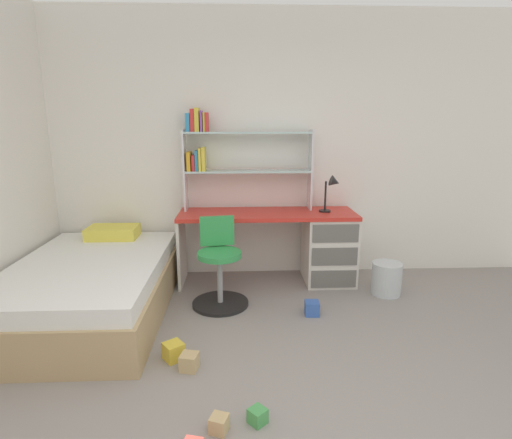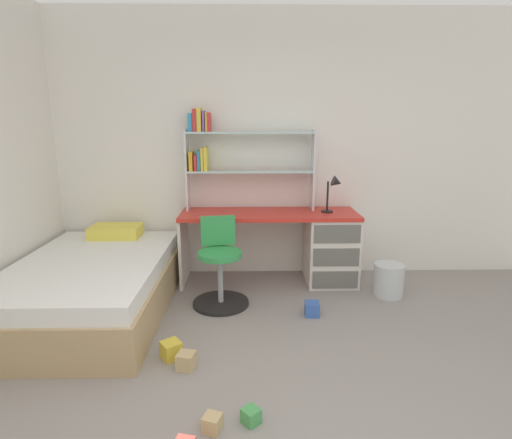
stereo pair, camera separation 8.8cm
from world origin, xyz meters
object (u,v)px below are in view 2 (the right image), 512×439
at_px(toy_block_natural_1, 186,361).
at_px(waste_bin, 389,280).
at_px(bed_platform, 93,286).
at_px(toy_block_natural_5, 212,423).
at_px(desk_lamp, 335,188).
at_px(toy_block_yellow_4, 171,350).
at_px(swivel_chair, 220,271).
at_px(toy_block_blue_2, 312,309).
at_px(bookshelf_hutch, 231,152).
at_px(toy_block_green_3, 251,416).
at_px(desk, 314,243).

bearing_deg(toy_block_natural_1, waste_bin, 33.52).
relative_size(bed_platform, waste_bin, 6.15).
bearing_deg(toy_block_natural_5, desk_lamp, 63.22).
height_order(desk_lamp, toy_block_yellow_4, desk_lamp).
xyz_separation_m(swivel_chair, toy_block_blue_2, (0.82, -0.27, -0.26)).
bearing_deg(bed_platform, bookshelf_hutch, 35.18).
xyz_separation_m(toy_block_natural_1, toy_block_blue_2, (0.98, 0.77, 0.00)).
bearing_deg(bookshelf_hutch, toy_block_natural_1, -98.25).
bearing_deg(toy_block_natural_5, bookshelf_hutch, 89.44).
distance_m(bookshelf_hutch, toy_block_natural_5, 2.66).
relative_size(desk_lamp, toy_block_green_3, 4.33).
height_order(waste_bin, toy_block_natural_5, waste_bin).
bearing_deg(waste_bin, toy_block_green_3, -128.23).
bearing_deg(toy_block_natural_1, toy_block_natural_5, -68.51).
height_order(swivel_chair, toy_block_natural_1, swivel_chair).
bearing_deg(bookshelf_hutch, toy_block_natural_5, -90.56).
distance_m(desk, bed_platform, 2.19).
bearing_deg(toy_block_natural_1, bookshelf_hutch, 81.75).
xyz_separation_m(desk_lamp, toy_block_natural_1, (-1.30, -1.54, -0.95)).
height_order(toy_block_blue_2, toy_block_yellow_4, toy_block_yellow_4).
distance_m(desk, toy_block_blue_2, 0.88).
bearing_deg(toy_block_natural_1, desk_lamp, 49.83).
xyz_separation_m(desk, desk_lamp, (0.18, -0.03, 0.59)).
relative_size(desk_lamp, toy_block_natural_1, 3.35).
relative_size(waste_bin, toy_block_green_3, 3.60).
height_order(swivel_chair, toy_block_yellow_4, swivel_chair).
height_order(bookshelf_hutch, toy_block_natural_1, bookshelf_hutch).
bearing_deg(toy_block_green_3, desk_lamp, 67.46).
bearing_deg(toy_block_natural_1, bed_platform, 136.97).
height_order(desk, toy_block_green_3, desk).
bearing_deg(bookshelf_hutch, waste_bin, -19.56).
xyz_separation_m(desk, toy_block_blue_2, (-0.14, -0.80, -0.36)).
bearing_deg(bed_platform, toy_block_natural_1, -43.03).
bearing_deg(swivel_chair, toy_block_blue_2, -18.06).
relative_size(desk_lamp, toy_block_natural_5, 4.13).
bearing_deg(desk_lamp, toy_block_yellow_4, -135.28).
xyz_separation_m(desk_lamp, swivel_chair, (-1.13, -0.50, -0.69)).
bearing_deg(bookshelf_hutch, desk, -10.89).
relative_size(bookshelf_hutch, bed_platform, 0.68).
bearing_deg(bed_platform, toy_block_yellow_4, -42.63).
height_order(desk, desk_lamp, desk_lamp).
bearing_deg(bookshelf_hutch, toy_block_blue_2, -52.78).
height_order(swivel_chair, toy_block_blue_2, swivel_chair).
distance_m(bed_platform, toy_block_natural_1, 1.31).
distance_m(swivel_chair, toy_block_green_3, 1.61).
bearing_deg(toy_block_blue_2, desk, 80.26).
relative_size(bookshelf_hutch, swivel_chair, 1.65).
bearing_deg(toy_block_natural_5, desk, 67.50).
xyz_separation_m(toy_block_blue_2, toy_block_yellow_4, (-1.11, -0.64, 0.00)).
distance_m(bed_platform, toy_block_blue_2, 1.95).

